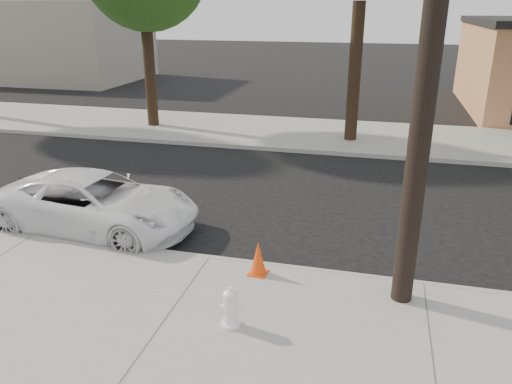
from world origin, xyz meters
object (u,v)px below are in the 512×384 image
police_cruiser (96,203)px  fire_hydrant (231,308)px  traffic_cone (258,258)px  utility_pole (435,10)px

police_cruiser → fire_hydrant: bearing=-122.2°
police_cruiser → traffic_cone: 4.26m
fire_hydrant → utility_pole: bearing=18.7°
fire_hydrant → traffic_cone: 1.63m
utility_pole → fire_hydrant: size_ratio=14.45×
police_cruiser → traffic_cone: police_cruiser is taller
police_cruiser → fire_hydrant: 4.98m
police_cruiser → traffic_cone: bearing=-104.0°
police_cruiser → fire_hydrant: size_ratio=7.43×
police_cruiser → fire_hydrant: (4.02, -2.94, -0.19)m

